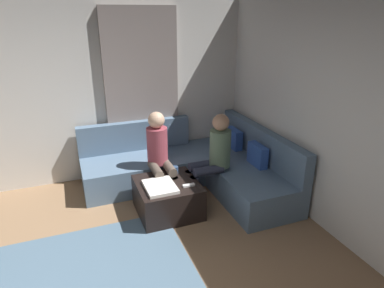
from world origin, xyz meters
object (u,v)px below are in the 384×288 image
(game_remote, at_px, (189,185))
(sectional_couch, at_px, (197,167))
(ottoman, at_px, (168,197))
(person_on_couch_back, at_px, (213,154))
(person_on_couch_side, at_px, (160,153))
(coffee_mug, at_px, (175,170))

(game_remote, bearing_deg, sectional_couch, 151.37)
(ottoman, bearing_deg, person_on_couch_back, 99.13)
(sectional_couch, relative_size, game_remote, 17.00)
(sectional_couch, height_order, game_remote, sectional_couch)
(sectional_couch, height_order, person_on_couch_side, person_on_couch_side)
(game_remote, height_order, person_on_couch_back, person_on_couch_back)
(ottoman, distance_m, person_on_couch_side, 0.61)
(ottoman, height_order, person_on_couch_side, person_on_couch_side)
(person_on_couch_side, bearing_deg, person_on_couch_back, 155.33)
(sectional_couch, distance_m, game_remote, 0.85)
(coffee_mug, distance_m, person_on_couch_side, 0.31)
(sectional_couch, height_order, coffee_mug, sectional_couch)
(coffee_mug, distance_m, person_on_couch_back, 0.54)
(sectional_couch, distance_m, ottoman, 0.84)
(ottoman, bearing_deg, sectional_couch, 131.78)
(sectional_couch, height_order, ottoman, sectional_couch)
(ottoman, bearing_deg, game_remote, 50.71)
(sectional_couch, bearing_deg, coffee_mug, -52.79)
(coffee_mug, bearing_deg, person_on_couch_side, -140.58)
(game_remote, bearing_deg, coffee_mug, -174.29)
(coffee_mug, bearing_deg, person_on_couch_back, 77.35)
(person_on_couch_back, bearing_deg, sectional_couch, 7.03)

